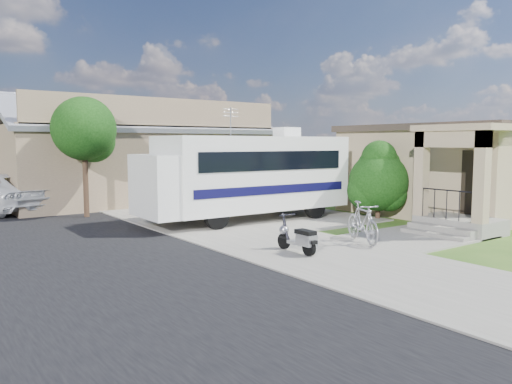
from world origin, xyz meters
TOP-DOWN VIEW (x-y plane):
  - ground at (0.00, 0.00)m, footprint 120.00×120.00m
  - sidewalk_slab at (-1.00, 10.00)m, footprint 4.00×80.00m
  - driveway_slab at (1.50, 4.50)m, footprint 7.00×6.00m
  - walk_slab at (3.00, -1.00)m, footprint 4.00×3.00m
  - house at (8.88, 1.43)m, footprint 9.47×7.80m
  - warehouse at (0.00, 13.97)m, footprint 12.50×8.40m
  - street_tree_a at (-3.70, 9.05)m, footprint 2.44×2.40m
  - street_tree_b at (-3.70, 19.05)m, footprint 2.44×2.40m
  - street_tree_c at (-3.70, 28.05)m, footprint 2.44×2.40m
  - motorhome at (0.64, 4.60)m, footprint 7.88×2.66m
  - shrub at (4.86, 2.16)m, footprint 2.39×2.28m
  - scooter at (-1.49, -0.70)m, footprint 0.51×1.44m
  - bicycle at (0.84, -0.71)m, footprint 1.21×1.96m
  - pickup_truck at (-5.86, 12.71)m, footprint 3.50×6.06m
  - garden_hose at (3.74, -0.54)m, footprint 0.43×0.43m

SIDE VIEW (x-z plane):
  - ground at x=0.00m, z-range 0.00..0.00m
  - driveway_slab at x=1.50m, z-range 0.00..0.05m
  - walk_slab at x=3.00m, z-range 0.00..0.05m
  - sidewalk_slab at x=-1.00m, z-range 0.00..0.06m
  - garden_hose at x=3.74m, z-range 0.00..0.19m
  - scooter at x=-1.49m, z-range -0.04..0.91m
  - bicycle at x=0.84m, z-range 0.00..1.14m
  - pickup_truck at x=-5.86m, z-range 0.00..1.59m
  - shrub at x=4.86m, z-range 0.03..2.97m
  - motorhome at x=0.64m, z-range -0.28..3.74m
  - house at x=8.88m, z-range 0.00..3.55m
  - warehouse at x=0.00m, z-range -0.53..4.51m
  - street_tree_c at x=-3.70m, z-range 0.89..5.32m
  - street_tree_a at x=-3.70m, z-range 0.96..5.54m
  - street_tree_b at x=-3.70m, z-range 1.03..5.76m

